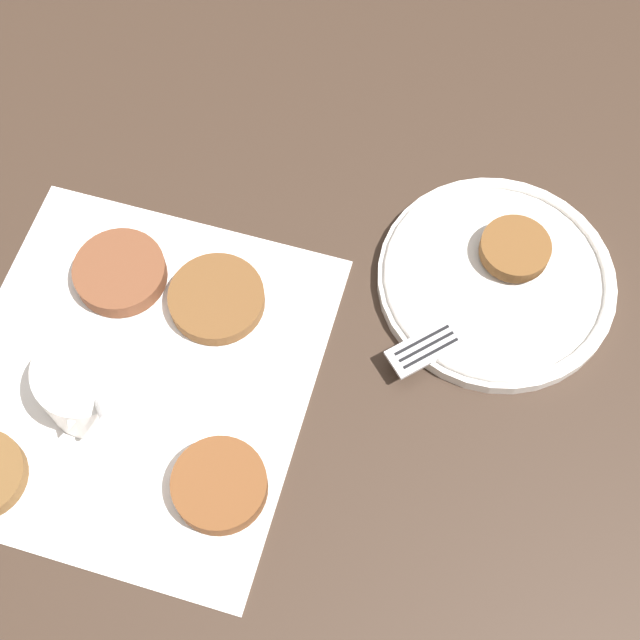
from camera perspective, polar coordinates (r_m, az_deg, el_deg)
The scene contains 9 objects.
ground_plane at distance 0.81m, azimuth -12.84°, elevation -3.52°, with size 4.00×4.00×0.00m, color #38281E.
napkin at distance 0.80m, azimuth -11.67°, elevation -3.54°, with size 0.37×0.35×0.00m.
sauce_bowl at distance 0.78m, azimuth -14.50°, elevation -3.90°, with size 0.10×0.09×0.10m.
fritter_0 at distance 0.81m, azimuth -6.63°, elevation 1.36°, with size 0.09×0.09×0.02m.
fritter_1 at distance 0.84m, azimuth -12.67°, elevation 2.98°, with size 0.08×0.08×0.02m.
fritter_2 at distance 0.75m, azimuth -6.44°, elevation -10.47°, with size 0.08×0.08×0.02m.
serving_plate at distance 0.84m, azimuth 11.22°, elevation 2.58°, with size 0.22×0.22×0.02m.
fritter_on_plate at distance 0.84m, azimuth 12.38°, elevation 4.49°, with size 0.06×0.06×0.01m.
fork at distance 0.79m, azimuth 8.99°, elevation -0.59°, with size 0.13×0.16×0.00m.
Camera 1 is at (0.27, 0.22, 0.73)m, focal length 50.00 mm.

